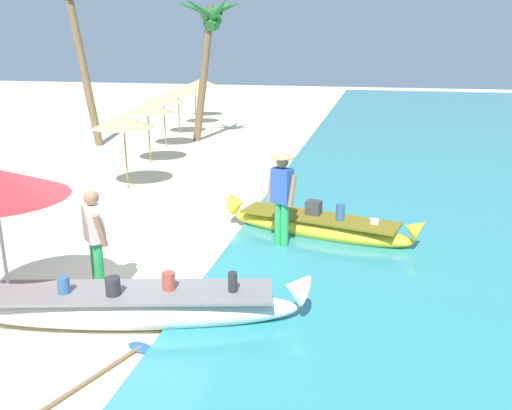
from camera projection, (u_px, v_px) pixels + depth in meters
The scene contains 14 objects.
ground_plane at pixel (119, 279), 8.63m from camera, with size 80.00×80.00×0.00m, color beige.
boat_white_foreground at pixel (133, 306), 7.14m from camera, with size 4.73×1.77×0.80m.
boat_yellow_midground at pixel (318, 226), 10.33m from camera, with size 3.95×1.57×0.77m.
person_vendor_hatted at pixel (282, 193), 9.51m from camera, with size 0.59×0.45×1.88m.
person_tourist_customer at pixel (95, 238), 7.74m from camera, with size 0.53×0.51×1.68m.
parasol_row_0 at pixel (123, 122), 13.52m from camera, with size 1.60×1.60×1.91m.
parasol_row_1 at pixel (147, 108), 16.40m from camera, with size 1.60×1.60×1.91m.
parasol_row_2 at pixel (164, 99), 19.04m from camera, with size 1.60×1.60×1.91m.
parasol_row_3 at pixel (178, 91), 21.76m from camera, with size 1.60×1.60×1.91m.
parasol_row_4 at pixel (195, 86), 24.45m from camera, with size 1.60×1.60×1.91m.
parasol_row_5 at pixel (201, 82), 26.95m from camera, with size 1.60×1.60×1.91m.
palm_tree_tall_inland at pixel (209, 24), 19.38m from camera, with size 2.44×2.88×5.29m.
palm_tree_leaning_seaward at pixel (71, 8), 18.61m from camera, with size 2.66×2.50×6.17m.
paddle at pixel (111, 366), 6.26m from camera, with size 0.73×1.58×0.05m.
Camera 1 is at (3.93, -7.21, 3.68)m, focal length 37.35 mm.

